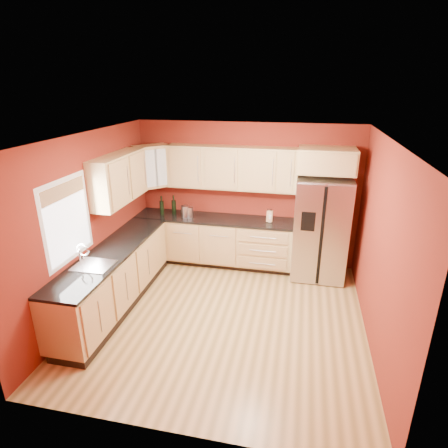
{
  "coord_description": "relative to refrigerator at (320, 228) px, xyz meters",
  "views": [
    {
      "loc": [
        0.98,
        -4.55,
        3.24
      ],
      "look_at": [
        -0.19,
        0.9,
        1.12
      ],
      "focal_mm": 30.0,
      "sensor_mm": 36.0,
      "label": 1
    }
  ],
  "objects": [
    {
      "name": "knife_block",
      "position": [
        -0.88,
        0.08,
        0.13
      ],
      "size": [
        0.11,
        0.1,
        0.2
      ],
      "primitive_type": "cube",
      "rotation": [
        0.0,
        0.0,
        -0.05
      ],
      "color": "tan",
      "rests_on": "countertop_back"
    },
    {
      "name": "floor",
      "position": [
        -1.35,
        -1.62,
        -0.89
      ],
      "size": [
        4.0,
        4.0,
        0.0
      ],
      "primitive_type": "plane",
      "color": "olive",
      "rests_on": "ground"
    },
    {
      "name": "upper_cabinets_back",
      "position": [
        -1.6,
        0.21,
        0.94
      ],
      "size": [
        2.3,
        0.33,
        0.75
      ],
      "primitive_type": "cube",
      "color": "tan",
      "rests_on": "wall_back"
    },
    {
      "name": "wall_front",
      "position": [
        -1.35,
        -3.62,
        0.41
      ],
      "size": [
        4.0,
        0.04,
        2.6
      ],
      "primitive_type": "cube",
      "color": "maroon",
      "rests_on": "floor"
    },
    {
      "name": "wine_bottle_b",
      "position": [
        -2.89,
        0.05,
        0.21
      ],
      "size": [
        0.09,
        0.09,
        0.35
      ],
      "primitive_type": null,
      "rotation": [
        0.0,
        0.0,
        0.2
      ],
      "color": "black",
      "rests_on": "countertop_back"
    },
    {
      "name": "wall_back",
      "position": [
        -1.35,
        0.38,
        0.41
      ],
      "size": [
        4.0,
        0.04,
        2.6
      ],
      "primitive_type": "cube",
      "color": "maroon",
      "rests_on": "floor"
    },
    {
      "name": "window",
      "position": [
        -3.33,
        -2.12,
        0.66
      ],
      "size": [
        0.03,
        0.9,
        1.0
      ],
      "primitive_type": "cube",
      "color": "white",
      "rests_on": "wall_left"
    },
    {
      "name": "ceiling",
      "position": [
        -1.35,
        -1.62,
        1.71
      ],
      "size": [
        4.0,
        4.0,
        0.0
      ],
      "primitive_type": "plane",
      "color": "white",
      "rests_on": "wall_back"
    },
    {
      "name": "over_fridge_cabinet",
      "position": [
        0.0,
        0.07,
        1.16
      ],
      "size": [
        0.92,
        0.6,
        0.4
      ],
      "primitive_type": "cube",
      "color": "tan",
      "rests_on": "wall_back"
    },
    {
      "name": "countertop_back",
      "position": [
        -1.9,
        0.06,
        0.01
      ],
      "size": [
        2.9,
        0.62,
        0.04
      ],
      "primitive_type": "cube",
      "color": "black",
      "rests_on": "base_cabinets_back"
    },
    {
      "name": "canister_left",
      "position": [
        -2.33,
        -0.0,
        0.13
      ],
      "size": [
        0.16,
        0.16,
        0.19
      ],
      "primitive_type": "cylinder",
      "rotation": [
        0.0,
        0.0,
        -0.4
      ],
      "color": "#BCBCC1",
      "rests_on": "countertop_back"
    },
    {
      "name": "base_cabinets_back",
      "position": [
        -1.9,
        0.07,
        -0.45
      ],
      "size": [
        2.9,
        0.6,
        0.88
      ],
      "primitive_type": "cube",
      "color": "tan",
      "rests_on": "floor"
    },
    {
      "name": "corner_upper_cabinet",
      "position": [
        -3.02,
        0.04,
        0.94
      ],
      "size": [
        0.67,
        0.67,
        0.75
      ],
      "primitive_type": "cube",
      "rotation": [
        0.0,
        0.0,
        0.79
      ],
      "color": "tan",
      "rests_on": "wall_back"
    },
    {
      "name": "countertop_left",
      "position": [
        -3.04,
        -1.62,
        0.01
      ],
      "size": [
        0.62,
        2.8,
        0.04
      ],
      "primitive_type": "cube",
      "color": "black",
      "rests_on": "base_cabinets_left"
    },
    {
      "name": "wall_left",
      "position": [
        -3.35,
        -1.62,
        0.41
      ],
      "size": [
        0.04,
        4.0,
        2.6
      ],
      "primitive_type": "cube",
      "color": "maroon",
      "rests_on": "floor"
    },
    {
      "name": "canister_right",
      "position": [
        -2.42,
        -0.01,
        0.14
      ],
      "size": [
        0.16,
        0.16,
        0.22
      ],
      "primitive_type": "cylinder",
      "rotation": [
        0.0,
        0.0,
        -0.22
      ],
      "color": "#BCBCC1",
      "rests_on": "countertop_back"
    },
    {
      "name": "wall_right",
      "position": [
        0.65,
        -1.62,
        0.41
      ],
      "size": [
        0.04,
        4.0,
        2.6
      ],
      "primitive_type": "cube",
      "color": "maroon",
      "rests_on": "floor"
    },
    {
      "name": "base_cabinets_left",
      "position": [
        -3.05,
        -1.62,
        -0.45
      ],
      "size": [
        0.6,
        2.8,
        0.88
      ],
      "primitive_type": "cube",
      "color": "tan",
      "rests_on": "floor"
    },
    {
      "name": "refrigerator",
      "position": [
        0.0,
        0.0,
        0.0
      ],
      "size": [
        0.9,
        0.75,
        1.78
      ],
      "primitive_type": "cube",
      "color": "#BCBCC1",
      "rests_on": "floor"
    },
    {
      "name": "sink_faucet",
      "position": [
        -3.04,
        -2.12,
        0.18
      ],
      "size": [
        0.5,
        0.42,
        0.3
      ],
      "primitive_type": null,
      "color": "white",
      "rests_on": "countertop_left"
    },
    {
      "name": "upper_cabinets_left",
      "position": [
        -3.19,
        -0.9,
        0.94
      ],
      "size": [
        0.33,
        1.35,
        0.75
      ],
      "primitive_type": "cube",
      "color": "tan",
      "rests_on": "wall_left"
    },
    {
      "name": "soap_dispenser",
      "position": [
        -0.87,
        0.05,
        0.12
      ],
      "size": [
        0.07,
        0.07,
        0.18
      ],
      "primitive_type": "cylinder",
      "rotation": [
        0.0,
        0.0,
        -0.13
      ],
      "color": "silver",
      "rests_on": "countertop_back"
    },
    {
      "name": "wine_bottle_a",
      "position": [
        -2.67,
        0.11,
        0.21
      ],
      "size": [
        0.09,
        0.09,
        0.36
      ],
      "primitive_type": null,
      "rotation": [
        0.0,
        0.0,
        -0.18
      ],
      "color": "black",
      "rests_on": "countertop_back"
    }
  ]
}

